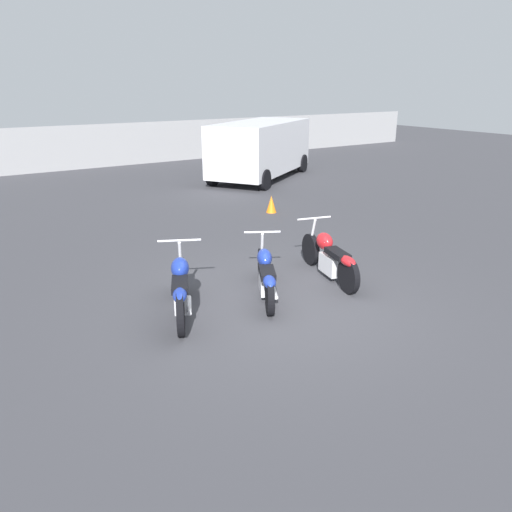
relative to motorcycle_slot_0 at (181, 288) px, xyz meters
The scene contains 7 objects.
ground_plane 1.63m from the motorcycle_slot_0, 20.52° to the right, with size 60.00×60.00×0.00m, color #38383D.
fence_back 15.06m from the motorcycle_slot_0, 84.41° to the left, with size 40.00×0.04×1.79m.
motorcycle_slot_0 is the anchor object (origin of this frame).
motorcycle_slot_1 1.49m from the motorcycle_slot_0, ahead, with size 1.14×1.84×0.95m.
motorcycle_slot_2 2.93m from the motorcycle_slot_0, ahead, with size 0.82×2.09×0.99m.
parked_van 11.84m from the motorcycle_slot_0, 50.27° to the left, with size 5.44×4.53×2.07m.
traffic_cone_near 6.69m from the motorcycle_slot_0, 43.07° to the left, with size 0.28×0.28×0.47m.
Camera 1 is at (-4.36, -5.97, 3.42)m, focal length 35.00 mm.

